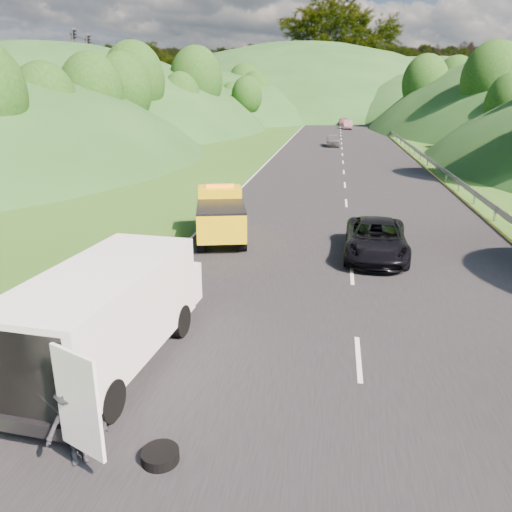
% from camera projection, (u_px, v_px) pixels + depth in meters
% --- Properties ---
extents(ground, '(320.00, 320.00, 0.00)m').
position_uv_depth(ground, '(250.00, 316.00, 14.36)').
color(ground, '#38661E').
rests_on(ground, ground).
extents(road_surface, '(14.00, 200.00, 0.02)m').
position_uv_depth(road_surface, '(342.00, 155.00, 51.47)').
color(road_surface, black).
rests_on(road_surface, ground).
extents(guardrail, '(0.06, 140.00, 1.52)m').
position_uv_depth(guardrail, '(401.00, 144.00, 62.14)').
color(guardrail, gray).
rests_on(guardrail, ground).
extents(tree_line_left, '(14.00, 140.00, 14.00)m').
position_uv_depth(tree_line_left, '(190.00, 136.00, 73.45)').
color(tree_line_left, '#2C5519').
rests_on(tree_line_left, ground).
extents(tree_line_right, '(14.00, 140.00, 14.00)m').
position_uv_depth(tree_line_right, '(491.00, 140.00, 67.32)').
color(tree_line_right, '#2C5519').
rests_on(tree_line_right, ground).
extents(hills_backdrop, '(201.00, 288.60, 44.00)m').
position_uv_depth(hills_backdrop, '(352.00, 115.00, 139.85)').
color(hills_backdrop, '#2D5B23').
rests_on(hills_backdrop, ground).
extents(tow_truck, '(3.08, 5.51, 2.24)m').
position_uv_depth(tow_truck, '(221.00, 215.00, 21.60)').
color(tow_truck, black).
rests_on(tow_truck, ground).
extents(white_van, '(3.77, 7.10, 2.45)m').
position_uv_depth(white_van, '(108.00, 311.00, 11.38)').
color(white_van, black).
rests_on(white_van, ground).
extents(woman, '(0.51, 0.62, 1.51)m').
position_uv_depth(woman, '(122.00, 298.00, 15.61)').
color(woman, silver).
rests_on(woman, ground).
extents(child, '(0.59, 0.57, 0.95)m').
position_uv_depth(child, '(142.00, 328.00, 13.63)').
color(child, tan).
rests_on(child, ground).
extents(worker, '(1.16, 1.04, 1.57)m').
position_uv_depth(worker, '(81.00, 462.00, 8.69)').
color(worker, black).
rests_on(worker, ground).
extents(suitcase, '(0.40, 0.24, 0.62)m').
position_uv_depth(suitcase, '(102.00, 302.00, 14.57)').
color(suitcase, '#66604C').
rests_on(suitcase, ground).
extents(spare_tire, '(0.67, 0.67, 0.20)m').
position_uv_depth(spare_tire, '(161.00, 461.00, 8.71)').
color(spare_tire, black).
rests_on(spare_tire, ground).
extents(passing_suv, '(2.56, 5.18, 1.41)m').
position_uv_depth(passing_suv, '(375.00, 257.00, 19.57)').
color(passing_suv, black).
rests_on(passing_suv, ground).
extents(dist_car_a, '(1.65, 4.11, 1.40)m').
position_uv_depth(dist_car_a, '(333.00, 146.00, 59.47)').
color(dist_car_a, '#47464B').
rests_on(dist_car_a, ground).
extents(dist_car_b, '(1.51, 4.33, 1.43)m').
position_uv_depth(dist_car_b, '(348.00, 129.00, 87.34)').
color(dist_car_b, '#6B4751').
rests_on(dist_car_b, ground).
extents(dist_car_c, '(1.86, 4.56, 1.32)m').
position_uv_depth(dist_car_c, '(344.00, 125.00, 96.79)').
color(dist_car_c, '#954A5B').
rests_on(dist_car_c, ground).
extents(dist_car_d, '(1.65, 4.11, 1.40)m').
position_uv_depth(dist_car_d, '(337.00, 122.00, 107.99)').
color(dist_car_d, '#425E43').
rests_on(dist_car_d, ground).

